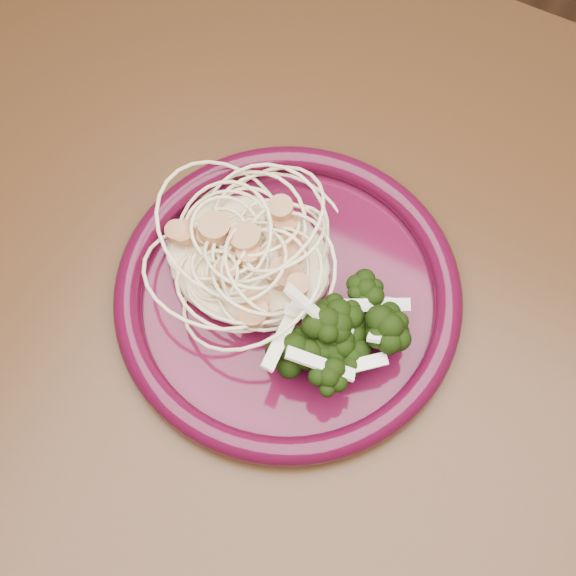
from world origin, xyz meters
The scene contains 6 objects.
dining_table centered at (0.00, 0.00, 0.65)m, with size 1.20×0.80×0.75m.
dinner_plate centered at (-0.03, 0.03, 0.76)m, with size 0.33×0.33×0.02m.
spaghetti_pile centered at (-0.07, 0.04, 0.77)m, with size 0.13×0.11×0.03m, color #F8E5AE.
scallop_cluster centered at (-0.07, 0.04, 0.80)m, with size 0.12×0.12×0.04m, color tan, non-canonical shape.
broccoli_pile centered at (0.02, 0.01, 0.78)m, with size 0.08×0.12×0.04m, color black.
onion_garnish centered at (0.02, 0.01, 0.80)m, with size 0.05×0.08×0.05m, color white, non-canonical shape.
Camera 1 is at (0.09, -0.20, 1.31)m, focal length 50.00 mm.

